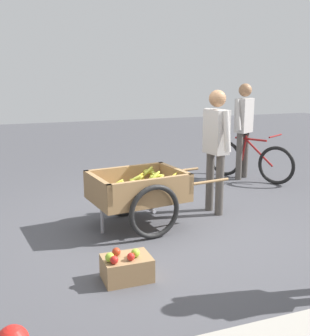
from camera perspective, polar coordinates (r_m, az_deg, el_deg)
ground_plane at (r=5.15m, az=1.58°, el=-8.22°), size 24.00×24.00×0.00m
fruit_cart at (r=5.07m, az=-2.23°, el=-3.35°), size 1.74×1.02×0.72m
vendor_person at (r=5.53m, az=8.39°, el=3.76°), size 0.24×0.56×1.65m
bicycle at (r=7.54m, az=12.88°, el=1.04°), size 0.87×1.47×0.85m
cyclist_person at (r=7.50m, az=12.10°, el=6.18°), size 0.46×0.38×1.69m
mixed_fruit_crate at (r=3.91m, az=-3.96°, el=-13.45°), size 0.44×0.32×0.30m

